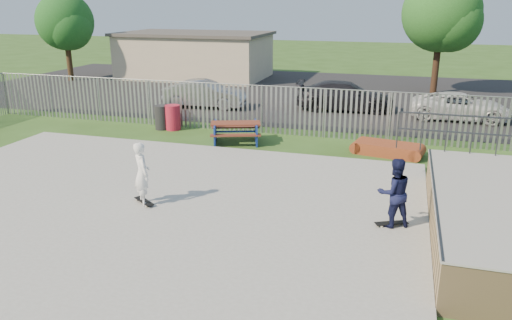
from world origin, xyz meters
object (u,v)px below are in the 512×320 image
(tree_left, at_px, (65,22))
(tree_mid, at_px, (442,13))
(skater_white, at_px, (142,173))
(funbox, at_px, (388,149))
(car_white, at_px, (461,106))
(picnic_table, at_px, (236,132))
(trash_bin_grey, at_px, (162,117))
(trash_bin_red, at_px, (173,117))
(car_silver, at_px, (205,94))
(car_dark, at_px, (346,96))
(skater_navy, at_px, (394,193))

(tree_left, xyz_separation_m, tree_mid, (24.06, 1.97, 0.67))
(tree_mid, height_order, skater_white, tree_mid)
(funbox, height_order, car_white, car_white)
(picnic_table, xyz_separation_m, trash_bin_grey, (-3.75, 1.15, 0.11))
(trash_bin_grey, relative_size, tree_mid, 0.15)
(trash_bin_red, height_order, car_silver, car_silver)
(car_silver, xyz_separation_m, tree_left, (-12.48, 5.93, 3.25))
(car_silver, bearing_deg, trash_bin_red, -178.93)
(picnic_table, bearing_deg, car_dark, 46.32)
(funbox, bearing_deg, trash_bin_red, -175.89)
(picnic_table, bearing_deg, funbox, -18.38)
(picnic_table, xyz_separation_m, skater_white, (-0.23, -6.90, 0.58))
(picnic_table, relative_size, car_silver, 0.55)
(picnic_table, bearing_deg, skater_navy, -65.16)
(picnic_table, height_order, car_silver, car_silver)
(tree_mid, bearing_deg, picnic_table, -119.60)
(picnic_table, relative_size, tree_left, 0.39)
(picnic_table, height_order, car_dark, car_dark)
(car_dark, xyz_separation_m, car_white, (5.40, -0.63, -0.10))
(skater_white, bearing_deg, car_silver, -30.35)
(car_white, height_order, skater_navy, skater_navy)
(car_dark, height_order, tree_left, tree_left)
(car_white, relative_size, tree_mid, 0.65)
(picnic_table, height_order, trash_bin_red, trash_bin_red)
(car_silver, distance_m, tree_mid, 14.55)
(trash_bin_grey, height_order, car_dark, car_dark)
(car_dark, bearing_deg, tree_mid, -40.98)
(tree_left, xyz_separation_m, skater_navy, (22.36, -18.28, -2.97))
(skater_navy, bearing_deg, car_white, -127.14)
(car_silver, relative_size, skater_navy, 2.51)
(trash_bin_grey, relative_size, car_silver, 0.24)
(car_white, bearing_deg, trash_bin_red, 116.29)
(trash_bin_grey, distance_m, tree_left, 16.78)
(trash_bin_grey, bearing_deg, car_silver, 89.51)
(picnic_table, distance_m, car_silver, 7.00)
(car_dark, xyz_separation_m, skater_navy, (2.79, -13.74, 0.26))
(trash_bin_red, distance_m, skater_navy, 12.12)
(funbox, bearing_deg, skater_navy, -75.49)
(trash_bin_red, relative_size, car_dark, 0.22)
(funbox, distance_m, car_dark, 7.67)
(picnic_table, distance_m, skater_white, 6.92)
(trash_bin_grey, distance_m, skater_navy, 12.48)
(trash_bin_red, distance_m, tree_mid, 17.33)
(funbox, xyz_separation_m, car_silver, (-9.50, 5.87, 0.51))
(skater_white, bearing_deg, picnic_table, -47.47)
(funbox, relative_size, car_white, 0.51)
(trash_bin_red, bearing_deg, car_dark, 42.78)
(skater_navy, height_order, skater_white, same)
(picnic_table, distance_m, trash_bin_red, 3.47)
(trash_bin_grey, distance_m, tree_mid, 17.69)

